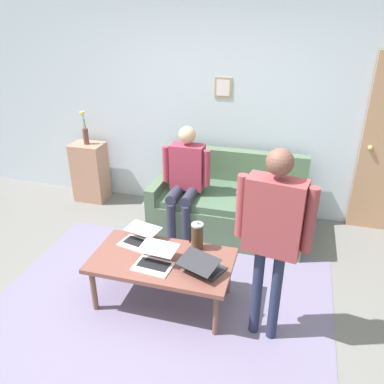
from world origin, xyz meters
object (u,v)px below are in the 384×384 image
at_px(laptop_center, 202,266).
at_px(french_press, 197,236).
at_px(side_shelf, 90,172).
at_px(flower_vase, 85,133).
at_px(laptop_left, 155,260).
at_px(person_standing, 273,226).
at_px(laptop_right, 139,239).
at_px(couch, 229,206).
at_px(coffee_table, 162,263).
at_px(person_seated, 185,176).

bearing_deg(laptop_center, french_press, -67.84).
height_order(side_shelf, flower_vase, flower_vase).
xyz_separation_m(laptop_left, side_shelf, (1.61, -1.79, -0.11)).
height_order(french_press, person_standing, person_standing).
bearing_deg(laptop_right, flower_vase, -48.32).
xyz_separation_m(couch, person_standing, (-0.59, 1.58, 0.74)).
xyz_separation_m(couch, coffee_table, (0.33, 1.43, 0.12)).
relative_size(laptop_left, french_press, 1.29).
xyz_separation_m(side_shelf, person_standing, (-2.56, 1.86, 0.64)).
bearing_deg(laptop_right, couch, -116.44).
xyz_separation_m(flower_vase, person_standing, (-2.56, 1.86, 0.08)).
relative_size(french_press, person_seated, 0.22).
relative_size(person_standing, person_seated, 1.27).
bearing_deg(couch, laptop_right, 63.56).
distance_m(couch, coffee_table, 1.47).
xyz_separation_m(flower_vase, person_seated, (-1.50, 0.50, -0.23)).
height_order(couch, person_standing, person_standing).
height_order(flower_vase, person_standing, person_standing).
height_order(laptop_left, side_shelf, side_shelf).
distance_m(couch, person_standing, 1.85).
bearing_deg(laptop_left, flower_vase, -48.07).
distance_m(laptop_center, flower_vase, 2.72).
relative_size(laptop_left, laptop_center, 0.89).
bearing_deg(person_standing, french_press, -30.62).
relative_size(couch, coffee_table, 1.40).
xyz_separation_m(couch, laptop_right, (0.62, 1.25, 0.20)).
bearing_deg(french_press, coffee_table, 43.33).
bearing_deg(couch, coffee_table, 76.99).
xyz_separation_m(laptop_right, side_shelf, (1.35, -1.52, -0.11)).
distance_m(laptop_center, laptop_right, 0.71).
relative_size(coffee_table, laptop_right, 3.28).
distance_m(coffee_table, person_standing, 1.12).
distance_m(side_shelf, person_standing, 3.23).
bearing_deg(flower_vase, laptop_left, 131.93).
relative_size(laptop_center, flower_vase, 0.93).
bearing_deg(french_press, side_shelf, -37.69).
relative_size(french_press, flower_vase, 0.64).
relative_size(coffee_table, laptop_center, 3.00).
xyz_separation_m(laptop_center, flower_vase, (2.02, -1.76, 0.45)).
xyz_separation_m(coffee_table, laptop_right, (0.29, -0.19, 0.09)).
bearing_deg(side_shelf, laptop_left, 131.88).
xyz_separation_m(couch, french_press, (0.08, 1.19, 0.29)).
distance_m(laptop_right, person_standing, 1.37).
bearing_deg(laptop_left, laptop_center, -176.01).
xyz_separation_m(laptop_center, person_standing, (-0.54, 0.09, 0.53)).
distance_m(laptop_left, french_press, 0.44).
xyz_separation_m(laptop_left, flower_vase, (1.61, -1.79, 0.44)).
bearing_deg(couch, side_shelf, -7.94).
xyz_separation_m(person_standing, person_seated, (1.06, -1.36, -0.31)).
bearing_deg(laptop_left, person_seated, -85.20).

